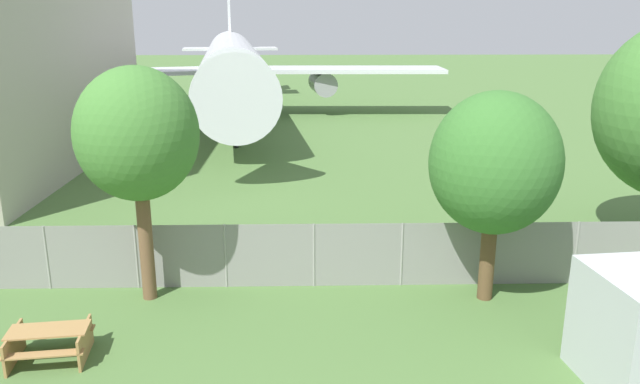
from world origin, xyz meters
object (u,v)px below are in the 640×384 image
airplane (232,65)px  tree_near_hangar (137,135)px  picnic_bench_near_cabin (49,340)px  tree_left_of_cabin (495,164)px

airplane → tree_near_hangar: 31.38m
picnic_bench_near_cabin → tree_near_hangar: tree_near_hangar is taller
tree_near_hangar → airplane: bearing=92.0°
picnic_bench_near_cabin → airplane: bearing=89.3°
airplane → tree_left_of_cabin: (10.44, -31.60, -0.20)m
tree_near_hangar → tree_left_of_cabin: 9.40m
airplane → tree_left_of_cabin: bearing=11.4°
airplane → picnic_bench_near_cabin: (-0.42, -34.57, -3.58)m
tree_left_of_cabin → airplane: bearing=108.3°
picnic_bench_near_cabin → tree_left_of_cabin: tree_left_of_cabin is taller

